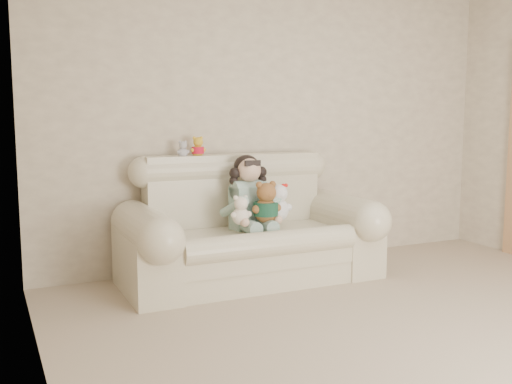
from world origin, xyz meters
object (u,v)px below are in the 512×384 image
Objects in this scene: cream_teddy at (241,207)px; seated_child at (249,191)px; brown_teddy at (266,198)px; white_cat at (278,199)px; sofa at (251,219)px.

seated_child is at bearing 47.48° from cream_teddy.
brown_teddy is at bearing -5.14° from cream_teddy.
white_cat is (0.18, -0.17, -0.05)m from seated_child.
brown_teddy is at bearing -58.62° from sofa.
white_cat is 0.35m from cream_teddy.
sofa is 7.60× the size of cream_teddy.
seated_child is 0.27m from cream_teddy.
cream_teddy is (-0.22, 0.01, -0.06)m from brown_teddy.
brown_teddy reaches higher than cream_teddy.
white_cat reaches higher than cream_teddy.
seated_child is 1.70× the size of white_cat.
white_cat is at bearing -51.52° from seated_child.
brown_teddy is 1.43× the size of cream_teddy.
seated_child is 0.22m from brown_teddy.
sofa is 0.23m from seated_child.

